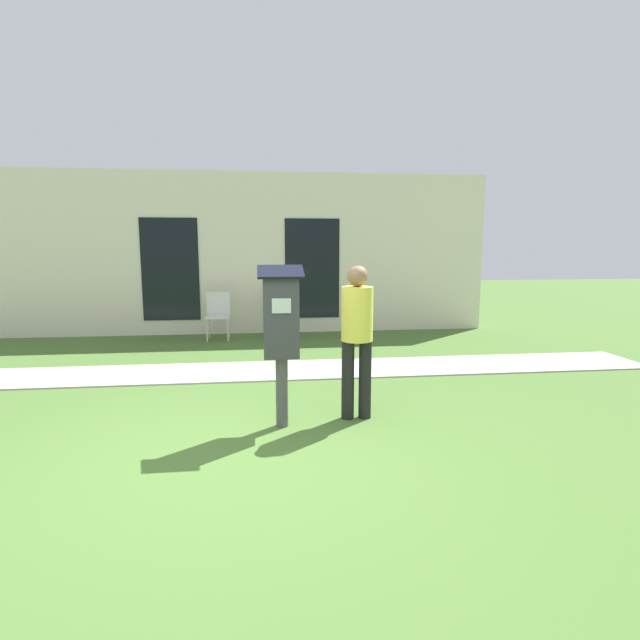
% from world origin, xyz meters
% --- Properties ---
extents(ground_plane, '(40.00, 40.00, 0.00)m').
position_xyz_m(ground_plane, '(0.00, 0.00, 0.00)').
color(ground_plane, '#476B2D').
extents(sidewalk, '(12.00, 1.10, 0.02)m').
position_xyz_m(sidewalk, '(0.00, 2.98, 0.01)').
color(sidewalk, '#B7B2A8').
rests_on(sidewalk, ground).
extents(building_facade, '(10.00, 0.26, 3.20)m').
position_xyz_m(building_facade, '(0.00, 6.24, 1.60)').
color(building_facade, beige).
rests_on(building_facade, ground).
extents(parking_meter, '(0.44, 0.31, 1.59)m').
position_xyz_m(parking_meter, '(0.53, 0.80, 1.02)').
color(parking_meter, '#4C4C4C').
rests_on(parking_meter, ground).
extents(person_standing, '(0.32, 0.32, 1.58)m').
position_xyz_m(person_standing, '(1.30, 0.94, 0.93)').
color(person_standing, black).
rests_on(person_standing, ground).
extents(outdoor_chair_left, '(0.44, 0.44, 0.90)m').
position_xyz_m(outdoor_chair_left, '(-0.46, 5.58, 0.53)').
color(outdoor_chair_left, silver).
rests_on(outdoor_chair_left, ground).
extents(outdoor_chair_middle, '(0.44, 0.44, 0.90)m').
position_xyz_m(outdoor_chair_middle, '(0.62, 5.66, 0.53)').
color(outdoor_chair_middle, silver).
rests_on(outdoor_chair_middle, ground).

